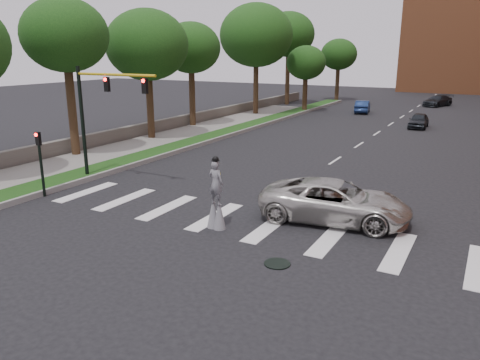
# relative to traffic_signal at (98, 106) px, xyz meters

# --- Properties ---
(ground_plane) EXTENTS (160.00, 160.00, 0.00)m
(ground_plane) POSITION_rel_traffic_signal_xyz_m (9.78, -3.00, -4.15)
(ground_plane) COLOR black
(ground_plane) RESTS_ON ground
(grass_median) EXTENTS (2.00, 60.00, 0.25)m
(grass_median) POSITION_rel_traffic_signal_xyz_m (-1.72, 17.00, -4.03)
(grass_median) COLOR #153A10
(grass_median) RESTS_ON ground
(median_curb) EXTENTS (0.20, 60.00, 0.28)m
(median_curb) POSITION_rel_traffic_signal_xyz_m (-0.67, 17.00, -4.01)
(median_curb) COLOR gray
(median_curb) RESTS_ON ground
(sidewalk_left) EXTENTS (4.00, 60.00, 0.18)m
(sidewalk_left) POSITION_rel_traffic_signal_xyz_m (-4.72, 7.00, -4.06)
(sidewalk_left) COLOR slate
(sidewalk_left) RESTS_ON ground
(stone_wall) EXTENTS (0.50, 56.00, 1.10)m
(stone_wall) POSITION_rel_traffic_signal_xyz_m (-7.22, 19.00, -3.60)
(stone_wall) COLOR #58534B
(stone_wall) RESTS_ON ground
(manhole) EXTENTS (0.90, 0.90, 0.04)m
(manhole) POSITION_rel_traffic_signal_xyz_m (12.78, -5.00, -4.13)
(manhole) COLOR black
(manhole) RESTS_ON ground
(traffic_signal) EXTENTS (5.30, 0.23, 6.20)m
(traffic_signal) POSITION_rel_traffic_signal_xyz_m (0.00, 0.00, 0.00)
(traffic_signal) COLOR black
(traffic_signal) RESTS_ON ground
(secondary_signal) EXTENTS (0.25, 0.21, 3.23)m
(secondary_signal) POSITION_rel_traffic_signal_xyz_m (-0.52, -3.50, -2.20)
(secondary_signal) COLOR black
(secondary_signal) RESTS_ON ground
(stilt_performer) EXTENTS (0.84, 0.55, 3.00)m
(stilt_performer) POSITION_rel_traffic_signal_xyz_m (9.22, -3.10, -2.94)
(stilt_performer) COLOR #322114
(stilt_performer) RESTS_ON ground
(suv_crossing) EXTENTS (6.56, 3.67, 1.73)m
(suv_crossing) POSITION_rel_traffic_signal_xyz_m (13.18, 0.00, -3.28)
(suv_crossing) COLOR #B6B3AC
(suv_crossing) RESTS_ON ground
(car_near) EXTENTS (1.77, 4.06, 1.36)m
(car_near) POSITION_rel_traffic_signal_xyz_m (12.47, 27.97, -3.47)
(car_near) COLOR black
(car_near) RESTS_ON ground
(car_mid) EXTENTS (2.21, 4.50, 1.42)m
(car_mid) POSITION_rel_traffic_signal_xyz_m (5.04, 36.44, -3.44)
(car_mid) COLOR navy
(car_mid) RESTS_ON ground
(car_far) EXTENTS (3.74, 5.21, 1.40)m
(car_far) POSITION_rel_traffic_signal_xyz_m (11.93, 47.72, -3.45)
(car_far) COLOR black
(car_far) RESTS_ON ground
(tree_1) EXTENTS (5.53, 5.53, 10.30)m
(tree_1) POSITION_rel_traffic_signal_xyz_m (-6.14, 3.74, 3.73)
(tree_1) COLOR #322114
(tree_1) RESTS_ON ground
(tree_2) EXTENTS (6.41, 6.41, 10.14)m
(tree_2) POSITION_rel_traffic_signal_xyz_m (-5.67, 11.25, 3.23)
(tree_2) COLOR #322114
(tree_2) RESTS_ON ground
(tree_3) EXTENTS (5.41, 5.41, 9.54)m
(tree_3) POSITION_rel_traffic_signal_xyz_m (-6.43, 18.34, 3.04)
(tree_3) COLOR #322114
(tree_3) RESTS_ON ground
(tree_4) EXTENTS (7.93, 7.93, 11.96)m
(tree_4) POSITION_rel_traffic_signal_xyz_m (-5.04, 28.82, 4.41)
(tree_4) COLOR #322114
(tree_4) RESTS_ON ground
(tree_5) EXTENTS (6.76, 6.76, 11.91)m
(tree_5) POSITION_rel_traffic_signal_xyz_m (-6.18, 40.46, 4.84)
(tree_5) COLOR #322114
(tree_5) RESTS_ON ground
(tree_6) EXTENTS (4.57, 4.57, 7.59)m
(tree_6) POSITION_rel_traffic_signal_xyz_m (-1.29, 34.24, 1.44)
(tree_6) COLOR #322114
(tree_6) RESTS_ON ground
(tree_7) EXTENTS (5.09, 5.09, 8.65)m
(tree_7) POSITION_rel_traffic_signal_xyz_m (-1.78, 48.42, 2.28)
(tree_7) COLOR #322114
(tree_7) RESTS_ON ground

